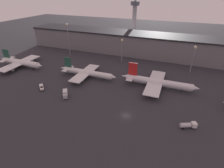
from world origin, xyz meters
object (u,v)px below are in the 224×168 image
airplane_1 (87,73)px  service_vehicle_2 (65,94)px  airplane_0 (21,63)px  airplane_2 (158,82)px  control_tower (134,18)px  service_vehicle_1 (188,125)px  service_vehicle_0 (42,87)px

airplane_1 → service_vehicle_2: size_ratio=6.28×
service_vehicle_2 → airplane_0: bearing=-146.4°
airplane_2 → control_tower: control_tower is taller
airplane_0 → service_vehicle_1: size_ratio=5.56×
airplane_0 → control_tower: (62.68, 100.62, 22.86)m
airplane_2 → service_vehicle_0: airplane_2 is taller
airplane_1 → service_vehicle_2: airplane_1 is taller
airplane_0 → service_vehicle_2: size_ratio=5.98×
service_vehicle_0 → service_vehicle_2: size_ratio=0.96×
airplane_1 → service_vehicle_0: airplane_1 is taller
airplane_1 → airplane_2: bearing=3.3°
airplane_2 → service_vehicle_1: bearing=-60.6°
control_tower → service_vehicle_2: bearing=-92.5°
control_tower → airplane_1: bearing=-93.6°
service_vehicle_2 → control_tower: size_ratio=0.15×
airplane_1 → service_vehicle_1: size_ratio=5.84×
service_vehicle_1 → control_tower: control_tower is taller
airplane_1 → control_tower: (6.14, 97.26, 23.34)m
airplane_1 → control_tower: size_ratio=0.94×
airplane_2 → control_tower: size_ratio=1.04×
airplane_1 → service_vehicle_1: airplane_1 is taller
service_vehicle_1 → service_vehicle_2: (-65.65, 1.79, 0.30)m
service_vehicle_1 → airplane_0: bearing=143.8°
service_vehicle_0 → control_tower: 127.10m
service_vehicle_2 → control_tower: (5.34, 124.11, 24.68)m
airplane_2 → service_vehicle_2: airplane_2 is taller
service_vehicle_2 → service_vehicle_0: bearing=-130.0°
service_vehicle_1 → airplane_2: bearing=95.4°
airplane_2 → control_tower: (-41.87, 94.00, 23.05)m
airplane_1 → service_vehicle_2: 26.89m
service_vehicle_0 → control_tower: bearing=121.6°
service_vehicle_1 → control_tower: bearing=91.0°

